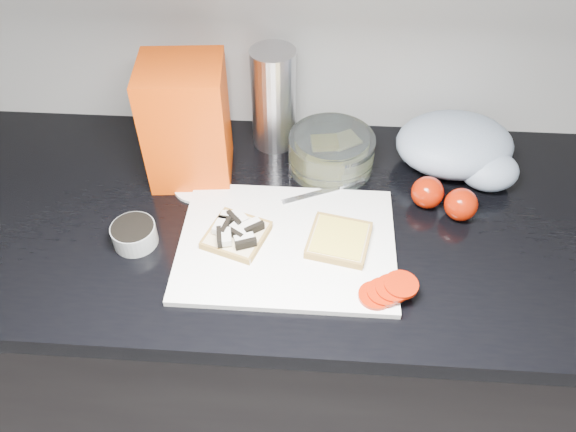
% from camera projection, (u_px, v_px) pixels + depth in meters
% --- Properties ---
extents(base_cabinet, '(3.50, 0.60, 0.86)m').
position_uv_depth(base_cabinet, '(306.00, 342.00, 1.44)').
color(base_cabinet, black).
rests_on(base_cabinet, ground).
extents(countertop, '(3.50, 0.64, 0.04)m').
position_uv_depth(countertop, '(311.00, 221.00, 1.12)').
color(countertop, black).
rests_on(countertop, base_cabinet).
extents(cutting_board, '(0.40, 0.30, 0.01)m').
position_uv_depth(cutting_board, '(287.00, 244.00, 1.05)').
color(cutting_board, white).
rests_on(cutting_board, countertop).
extents(bread_left, '(0.14, 0.14, 0.03)m').
position_uv_depth(bread_left, '(236.00, 233.00, 1.04)').
color(bread_left, beige).
rests_on(bread_left, cutting_board).
extents(bread_right, '(0.13, 0.13, 0.02)m').
position_uv_depth(bread_right, '(339.00, 240.00, 1.03)').
color(bread_right, beige).
rests_on(bread_right, cutting_board).
extents(tomato_slices, '(0.11, 0.09, 0.02)m').
position_uv_depth(tomato_slices, '(388.00, 290.00, 0.95)').
color(tomato_slices, '#9B1803').
rests_on(tomato_slices, cutting_board).
extents(knife, '(0.17, 0.09, 0.01)m').
position_uv_depth(knife, '(334.00, 188.00, 1.14)').
color(knife, silver).
rests_on(knife, cutting_board).
extents(seed_tub, '(0.08, 0.08, 0.04)m').
position_uv_depth(seed_tub, '(134.00, 234.00, 1.04)').
color(seed_tub, '#949999').
rests_on(seed_tub, countertop).
extents(tub_lid, '(0.14, 0.14, 0.01)m').
position_uv_depth(tub_lid, '(199.00, 185.00, 1.16)').
color(tub_lid, white).
rests_on(tub_lid, countertop).
extents(glass_bowl, '(0.18, 0.18, 0.08)m').
position_uv_depth(glass_bowl, '(331.00, 152.00, 1.18)').
color(glass_bowl, silver).
rests_on(glass_bowl, countertop).
extents(bread_bag, '(0.17, 0.16, 0.25)m').
position_uv_depth(bread_bag, '(187.00, 123.00, 1.11)').
color(bread_bag, '#D04903').
rests_on(bread_bag, countertop).
extents(steel_canister, '(0.09, 0.09, 0.23)m').
position_uv_depth(steel_canister, '(274.00, 99.00, 1.19)').
color(steel_canister, '#BCBDC2').
rests_on(steel_canister, countertop).
extents(grocery_bag, '(0.26, 0.23, 0.11)m').
position_uv_depth(grocery_bag, '(459.00, 148.00, 1.17)').
color(grocery_bag, '#9DADC1').
rests_on(grocery_bag, countertop).
extents(whole_tomatoes, '(0.13, 0.09, 0.06)m').
position_uv_depth(whole_tomatoes, '(444.00, 198.00, 1.09)').
color(whole_tomatoes, '#9B1803').
rests_on(whole_tomatoes, countertop).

